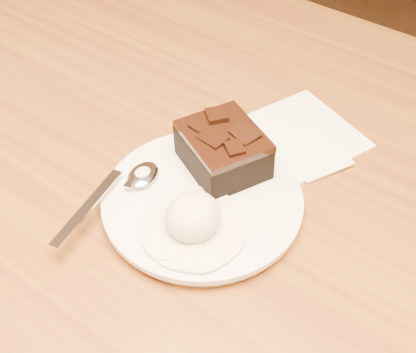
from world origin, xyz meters
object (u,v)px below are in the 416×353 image
Objects in this scene: dining_table at (219,331)px; ice_cream_scoop at (193,217)px; spoon at (143,176)px; napkin at (299,134)px; brownie at (223,152)px; plate at (202,202)px.

ice_cream_scoop reaches higher than dining_table.
dining_table is 20.77× the size of ice_cream_scoop.
napkin is (0.09, 0.18, -0.02)m from spoon.
dining_table is 0.41m from spoon.
brownie is 0.12m from napkin.
brownie is at bearing 101.63° from plate.
plate is at bearing -74.60° from dining_table.
plate is at bearing -78.37° from brownie.
ice_cream_scoop is 0.09m from spoon.
dining_table is 0.39m from plate.
ice_cream_scoop is (0.03, -0.09, -0.00)m from brownie.
dining_table is 0.39m from napkin.
spoon is (-0.05, -0.08, 0.40)m from dining_table.
brownie is 1.53× the size of ice_cream_scoop.
dining_table is at bearing -112.78° from napkin.
spoon reaches higher than napkin.
plate is 2.41× the size of brownie.
plate is 0.06m from brownie.
dining_table is 7.01× the size of spoon.
ice_cream_scoop reaches higher than napkin.
spoon is 0.20m from napkin.
dining_table is 0.41m from brownie.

